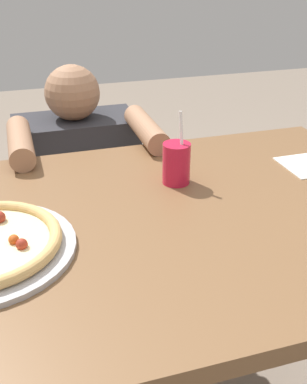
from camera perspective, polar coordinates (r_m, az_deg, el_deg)
The scene contains 3 objects.
dining_table at distance 1.09m, azimuth -1.73°, elevation -8.20°, with size 1.36×0.84×0.75m.
drink_cup_colored at distance 1.17m, azimuth 2.82°, elevation 3.56°, with size 0.07×0.07×0.19m.
diner_seated at distance 1.77m, azimuth -8.74°, elevation -2.00°, with size 0.45×0.54×0.94m.
Camera 1 is at (-0.23, -0.85, 1.28)m, focal length 43.55 mm.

